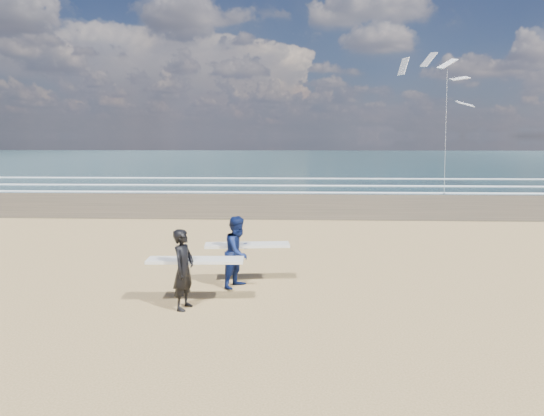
{
  "coord_description": "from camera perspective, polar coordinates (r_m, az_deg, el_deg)",
  "views": [
    {
      "loc": [
        2.5,
        -10.04,
        3.84
      ],
      "look_at": [
        1.84,
        6.0,
        1.45
      ],
      "focal_mm": 32.0,
      "sensor_mm": 36.0,
      "label": 1
    }
  ],
  "objects": [
    {
      "name": "kite_1",
      "position": [
        36.8,
        19.82,
        11.05
      ],
      "size": [
        6.24,
        4.79,
        10.24
      ],
      "color": "slate",
      "rests_on": "ground"
    },
    {
      "name": "ocean",
      "position": [
        83.97,
        14.44,
        5.56
      ],
      "size": [
        220.0,
        100.0,
        0.02
      ],
      "primitive_type": "cube",
      "color": "#1A373B",
      "rests_on": "ground"
    },
    {
      "name": "surfer_far",
      "position": [
        12.44,
        -3.92,
        -5.11
      ],
      "size": [
        2.24,
        1.28,
        1.84
      ],
      "color": "#0D1A4C",
      "rests_on": "ground"
    },
    {
      "name": "surfer_near",
      "position": [
        11.06,
        -10.18,
        -6.97
      ],
      "size": [
        2.22,
        1.03,
        1.82
      ],
      "color": "black",
      "rests_on": "ground"
    },
    {
      "name": "foam_breakers",
      "position": [
        42.13,
        26.9,
        2.37
      ],
      "size": [
        220.0,
        11.7,
        0.05
      ],
      "color": "white",
      "rests_on": "ground"
    }
  ]
}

